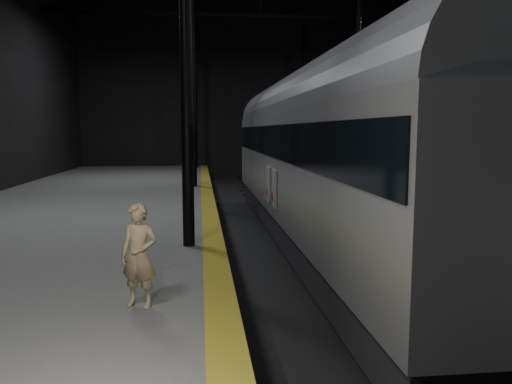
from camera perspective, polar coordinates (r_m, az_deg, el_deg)
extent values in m
plane|color=black|center=(15.85, 6.65, -5.98)|extent=(44.00, 44.00, 0.00)
cube|color=#545451|center=(15.85, -20.86, -4.55)|extent=(9.00, 43.80, 1.00)
cube|color=olive|center=(15.25, -5.28, -2.62)|extent=(0.50, 43.80, 0.01)
cube|color=#3F3328|center=(15.67, 4.09, -5.46)|extent=(0.08, 43.00, 0.14)
cube|color=#3F3328|center=(15.99, 9.19, -5.28)|extent=(0.08, 43.00, 0.14)
cube|color=black|center=(15.84, 6.66, -5.76)|extent=(2.40, 42.00, 0.12)
cylinder|color=black|center=(11.31, -8.10, 19.45)|extent=(0.26, 0.26, 10.00)
cylinder|color=black|center=(23.17, -7.24, 13.04)|extent=(0.26, 0.26, 10.00)
cylinder|color=black|center=(24.30, 11.45, 12.68)|extent=(0.26, 0.26, 10.00)
cylinder|color=black|center=(35.12, -6.98, 10.98)|extent=(0.26, 0.26, 10.00)
cylinder|color=black|center=(35.88, 5.48, 10.92)|extent=(0.26, 0.26, 10.00)
cube|color=black|center=(29.95, 0.52, 19.47)|extent=(23.60, 0.15, 0.18)
cube|color=#ABAEB3|center=(15.09, 7.14, 3.17)|extent=(2.90, 20.03, 3.00)
cube|color=black|center=(15.33, 7.03, -3.87)|extent=(2.65, 19.63, 0.85)
cube|color=black|center=(15.06, 7.18, 5.83)|extent=(2.96, 19.73, 0.90)
cylinder|color=slate|center=(15.06, 7.23, 8.88)|extent=(2.85, 19.83, 2.85)
cube|color=black|center=(9.01, 17.72, -14.49)|extent=(1.80, 2.20, 0.35)
cube|color=black|center=(22.17, 2.81, -1.41)|extent=(1.80, 2.20, 0.35)
cube|color=silver|center=(13.88, 2.11, 0.40)|extent=(0.04, 0.75, 1.05)
cube|color=silver|center=(15.06, 1.43, 0.92)|extent=(0.04, 0.75, 1.05)
cylinder|color=#B01D15|center=(14.09, 1.92, -0.53)|extent=(0.03, 0.26, 0.26)
cylinder|color=#B01D15|center=(15.27, 1.26, 0.06)|extent=(0.03, 0.26, 0.26)
imported|color=tan|center=(7.47, -13.21, -7.10)|extent=(0.65, 0.54, 1.52)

